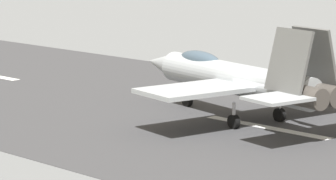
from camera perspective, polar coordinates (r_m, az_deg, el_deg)
The scene contains 5 objects.
ground_plane at distance 49.38m, azimuth 5.63°, elevation -2.24°, with size 400.00×400.00×0.00m, color slate.
runway_strip at distance 49.37m, azimuth 5.65°, elevation -2.24°, with size 240.00×26.00×0.02m.
fighter_jet at distance 50.42m, azimuth 4.37°, elevation 0.75°, with size 16.63×13.23×5.54m.
crew_person at distance 63.41m, azimuth 1.63°, elevation 1.24°, with size 0.64×0.45×1.59m.
marker_cone_mid at distance 65.03m, azimuth 4.66°, elevation 0.97°, with size 0.44×0.44×0.55m, color orange.
Camera 1 is at (-30.09, 37.76, 10.39)m, focal length 98.09 mm.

